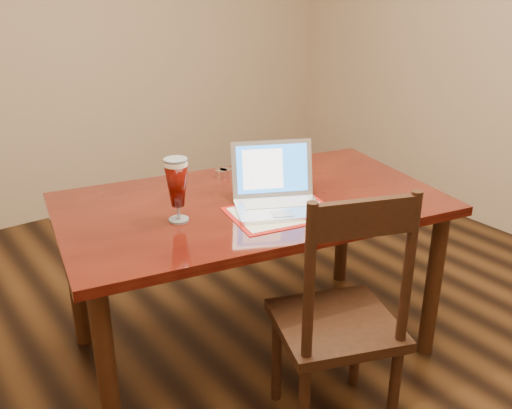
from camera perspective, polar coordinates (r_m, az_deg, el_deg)
ground at (r=2.76m, az=3.49°, el=-17.01°), size 5.00×5.00×0.00m
dining_table at (r=2.59m, az=-0.50°, el=-1.37°), size 1.85×1.28×1.06m
dining_chair at (r=2.25m, az=8.38°, el=-11.53°), size 0.58×0.57×1.08m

